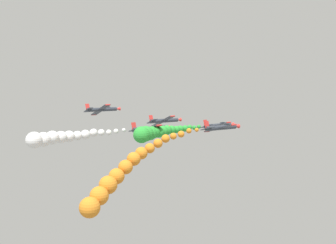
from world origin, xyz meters
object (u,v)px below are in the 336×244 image
at_px(airplane_lead, 218,125).
at_px(airplane_right_inner, 222,127).
at_px(airplane_right_outer, 102,109).
at_px(airplane_left_outer, 150,129).
at_px(airplane_left_inner, 165,120).

distance_m(airplane_lead, airplane_right_inner, 14.83).
height_order(airplane_lead, airplane_right_inner, airplane_right_inner).
distance_m(airplane_right_inner, airplane_right_outer, 36.52).
distance_m(airplane_right_inner, airplane_left_outer, 16.63).
distance_m(airplane_lead, airplane_left_inner, 14.78).
relative_size(airplane_lead, airplane_left_inner, 1.00).
relative_size(airplane_left_inner, airplane_right_inner, 1.00).
height_order(airplane_lead, airplane_left_inner, airplane_left_inner).
relative_size(airplane_left_outer, airplane_right_outer, 1.00).
height_order(airplane_left_inner, airplane_left_outer, airplane_left_inner).
xyz_separation_m(airplane_lead, airplane_right_inner, (11.34, -9.52, 1.01)).
xyz_separation_m(airplane_right_inner, airplane_left_outer, (-11.18, -12.31, -0.47)).
bearing_deg(airplane_lead, airplane_left_inner, -140.22).
bearing_deg(airplane_right_outer, airplane_right_inner, 21.19).
distance_m(airplane_left_outer, airplane_right_outer, 23.03).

